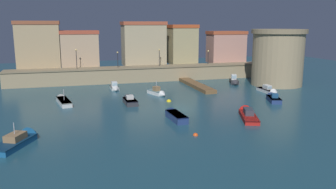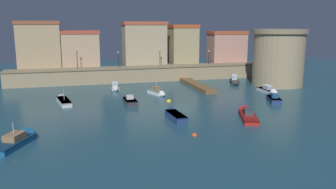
# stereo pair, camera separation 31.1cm
# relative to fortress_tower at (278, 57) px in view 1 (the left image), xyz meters

# --- Properties ---
(ground_plane) EXTENTS (134.25, 134.25, 0.00)m
(ground_plane) POSITION_rel_fortress_tower_xyz_m (-23.73, -12.86, -5.31)
(ground_plane) COLOR #1E4756
(quay_wall) EXTENTS (52.32, 4.24, 3.00)m
(quay_wall) POSITION_rel_fortress_tower_xyz_m (-23.73, 11.49, -3.80)
(quay_wall) COLOR #9E8966
(quay_wall) RESTS_ON ground
(old_town_backdrop) EXTENTS (48.73, 5.53, 9.29)m
(old_town_backdrop) POSITION_rel_fortress_tower_xyz_m (-25.14, 15.98, 1.72)
(old_town_backdrop) COLOR tan
(old_town_backdrop) RESTS_ON ground
(fortress_tower) EXTENTS (10.17, 10.17, 10.50)m
(fortress_tower) POSITION_rel_fortress_tower_xyz_m (0.00, 0.00, 0.00)
(fortress_tower) COLOR #9E8966
(fortress_tower) RESTS_ON ground
(pier_dock) EXTENTS (2.05, 14.51, 0.70)m
(pier_dock) POSITION_rel_fortress_tower_xyz_m (-15.45, 2.26, -5.00)
(pier_dock) COLOR brown
(pier_dock) RESTS_ON ground
(quay_lamp_0) EXTENTS (0.32, 0.32, 3.75)m
(quay_lamp_0) POSITION_rel_fortress_tower_xyz_m (-36.53, 11.49, 0.16)
(quay_lamp_0) COLOR black
(quay_lamp_0) RESTS_ON quay_wall
(quay_lamp_1) EXTENTS (0.32, 0.32, 3.09)m
(quay_lamp_1) POSITION_rel_fortress_tower_xyz_m (-28.62, 11.49, -0.23)
(quay_lamp_1) COLOR black
(quay_lamp_1) RESTS_ON quay_wall
(quay_lamp_2) EXTENTS (0.32, 0.32, 3.43)m
(quay_lamp_2) POSITION_rel_fortress_tower_xyz_m (-20.10, 11.49, -0.03)
(quay_lamp_2) COLOR black
(quay_lamp_2) RESTS_ON quay_wall
(quay_lamp_3) EXTENTS (0.32, 0.32, 2.95)m
(quay_lamp_3) POSITION_rel_fortress_tower_xyz_m (-9.36, 11.49, -0.31)
(quay_lamp_3) COLOR black
(quay_lamp_3) RESTS_ON quay_wall
(moored_boat_0) EXTENTS (4.53, 6.74, 2.93)m
(moored_boat_0) POSITION_rel_fortress_tower_xyz_m (-42.88, -22.36, -4.91)
(moored_boat_0) COLOR #195689
(moored_boat_0) RESTS_ON ground
(moored_boat_1) EXTENTS (1.68, 5.77, 1.32)m
(moored_boat_1) POSITION_rel_fortress_tower_xyz_m (-25.80, -17.85, -4.86)
(moored_boat_1) COLOR navy
(moored_boat_1) RESTS_ON ground
(moored_boat_2) EXTENTS (1.35, 4.50, 1.74)m
(moored_boat_2) POSITION_rel_fortress_tower_xyz_m (-30.37, 3.40, -4.91)
(moored_boat_2) COLOR silver
(moored_boat_2) RESTS_ON ground
(moored_boat_3) EXTENTS (1.49, 5.57, 1.65)m
(moored_boat_3) POSITION_rel_fortress_tower_xyz_m (-5.67, -6.74, -4.93)
(moored_boat_3) COLOR white
(moored_boat_3) RESTS_ON ground
(moored_boat_4) EXTENTS (4.05, 7.43, 1.77)m
(moored_boat_4) POSITION_rel_fortress_tower_xyz_m (-16.63, -19.38, -4.95)
(moored_boat_4) COLOR red
(moored_boat_4) RESTS_ON ground
(moored_boat_5) EXTENTS (2.54, 7.09, 2.61)m
(moored_boat_5) POSITION_rel_fortress_tower_xyz_m (-39.13, -4.93, -4.94)
(moored_boat_5) COLOR silver
(moored_boat_5) RESTS_ON ground
(moored_boat_6) EXTENTS (1.70, 4.86, 1.66)m
(moored_boat_6) POSITION_rel_fortress_tower_xyz_m (-29.71, -7.83, -4.88)
(moored_boat_6) COLOR #333338
(moored_boat_6) RESTS_ON ground
(moored_boat_7) EXTENTS (3.07, 5.25, 1.68)m
(moored_boat_7) POSITION_rel_fortress_tower_xyz_m (-8.38, -12.09, -4.90)
(moored_boat_7) COLOR navy
(moored_boat_7) RESTS_ON ground
(moored_boat_9) EXTENTS (3.05, 5.16, 2.10)m
(moored_boat_9) POSITION_rel_fortress_tower_xyz_m (-7.24, 3.12, -4.84)
(moored_boat_9) COLOR #333338
(moored_boat_9) RESTS_ON ground
(moored_boat_10) EXTENTS (2.64, 4.60, 2.58)m
(moored_boat_10) POSITION_rel_fortress_tower_xyz_m (-24.19, -3.21, -4.87)
(moored_boat_10) COLOR white
(moored_boat_10) RESTS_ON ground
(mooring_buoy_0) EXTENTS (0.54, 0.54, 0.54)m
(mooring_buoy_0) POSITION_rel_fortress_tower_xyz_m (-25.58, -24.80, -5.31)
(mooring_buoy_0) COLOR #EA4C19
(mooring_buoy_0) RESTS_ON ground
(mooring_buoy_1) EXTENTS (0.71, 0.71, 0.71)m
(mooring_buoy_1) POSITION_rel_fortress_tower_xyz_m (-23.80, -8.50, -5.31)
(mooring_buoy_1) COLOR yellow
(mooring_buoy_1) RESTS_ON ground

